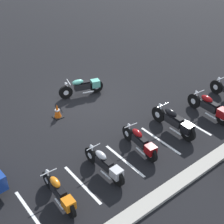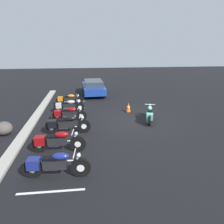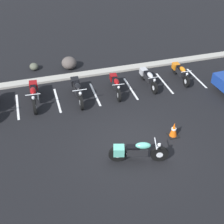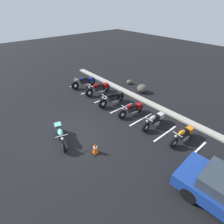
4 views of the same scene
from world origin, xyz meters
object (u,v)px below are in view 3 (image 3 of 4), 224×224
(parked_bike_5, at_px, (180,72))
(landscape_rock_1, at_px, (34,67))
(parked_bike_1, at_px, (34,93))
(parked_bike_3, at_px, (116,84))
(motorcycle_teal_featured, at_px, (136,151))
(landscape_rock_0, at_px, (69,63))
(parked_bike_2, at_px, (77,89))
(parked_bike_4, at_px, (148,78))
(traffic_cone, at_px, (174,130))

(parked_bike_5, distance_m, landscape_rock_1, 7.92)
(parked_bike_1, height_order, parked_bike_3, parked_bike_1)
(motorcycle_teal_featured, bearing_deg, landscape_rock_0, 113.99)
(parked_bike_2, bearing_deg, landscape_rock_0, 178.92)
(motorcycle_teal_featured, bearing_deg, parked_bike_1, 139.00)
(landscape_rock_0, bearing_deg, landscape_rock_1, 167.65)
(landscape_rock_1, bearing_deg, parked_bike_4, -31.28)
(parked_bike_2, xyz_separation_m, traffic_cone, (3.16, -3.85, -0.18))
(parked_bike_4, xyz_separation_m, traffic_cone, (-0.49, -4.03, -0.12))
(motorcycle_teal_featured, height_order, parked_bike_5, motorcycle_teal_featured)
(parked_bike_3, relative_size, landscape_rock_0, 2.47)
(parked_bike_1, distance_m, parked_bike_3, 3.91)
(parked_bike_1, distance_m, landscape_rock_1, 3.25)
(traffic_cone, bearing_deg, parked_bike_3, 107.98)
(parked_bike_5, bearing_deg, motorcycle_teal_featured, -38.21)
(parked_bike_2, bearing_deg, traffic_cone, 40.84)
(parked_bike_1, bearing_deg, landscape_rock_1, 179.39)
(parked_bike_1, relative_size, parked_bike_2, 0.99)
(parked_bike_2, height_order, parked_bike_5, parked_bike_2)
(parked_bike_4, distance_m, parked_bike_5, 1.84)
(parked_bike_3, bearing_deg, parked_bike_2, -82.88)
(landscape_rock_0, bearing_deg, parked_bike_2, -92.56)
(parked_bike_5, bearing_deg, landscape_rock_1, -111.37)
(parked_bike_1, xyz_separation_m, parked_bike_3, (3.90, -0.20, -0.05))
(parked_bike_1, bearing_deg, landscape_rock_0, 146.48)
(motorcycle_teal_featured, distance_m, parked_bike_2, 4.89)
(landscape_rock_0, bearing_deg, parked_bike_4, -39.25)
(motorcycle_teal_featured, xyz_separation_m, parked_bike_5, (4.29, 5.01, -0.04))
(traffic_cone, bearing_deg, parked_bike_5, 60.62)
(parked_bike_1, bearing_deg, parked_bike_5, 94.07)
(parked_bike_2, height_order, landscape_rock_1, parked_bike_2)
(parked_bike_3, distance_m, landscape_rock_1, 5.01)
(landscape_rock_0, distance_m, landscape_rock_1, 1.94)
(landscape_rock_1, bearing_deg, parked_bike_5, -23.75)
(parked_bike_4, bearing_deg, parked_bike_3, -87.02)
(parked_bike_5, relative_size, landscape_rock_0, 2.43)
(parked_bike_2, distance_m, parked_bike_4, 3.65)
(parked_bike_3, distance_m, landscape_rock_0, 3.49)
(parked_bike_1, height_order, traffic_cone, parked_bike_1)
(parked_bike_2, xyz_separation_m, parked_bike_4, (3.65, 0.18, -0.06))
(parked_bike_5, bearing_deg, parked_bike_4, -84.60)
(parked_bike_3, distance_m, parked_bike_5, 3.59)
(parked_bike_3, xyz_separation_m, parked_bike_4, (1.75, 0.14, -0.00))
(parked_bike_5, bearing_deg, parked_bike_1, -87.33)
(parked_bike_5, distance_m, traffic_cone, 4.74)
(parked_bike_4, bearing_deg, landscape_rock_1, -122.79)
(parked_bike_2, height_order, parked_bike_4, parked_bike_2)
(parked_bike_3, relative_size, parked_bike_4, 1.00)
(motorcycle_teal_featured, relative_size, parked_bike_3, 1.05)
(parked_bike_5, bearing_deg, parked_bike_2, -84.79)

